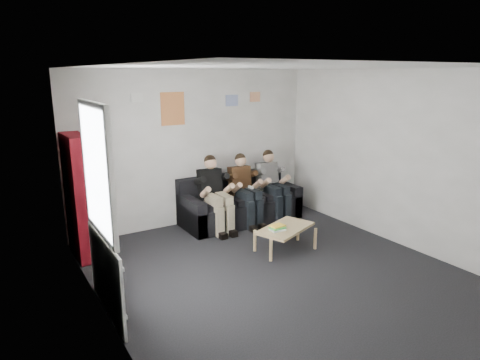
% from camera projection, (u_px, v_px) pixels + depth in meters
% --- Properties ---
extents(room_shell, '(5.00, 5.00, 5.00)m').
position_uv_depth(room_shell, '(280.00, 176.00, 5.46)').
color(room_shell, black).
rests_on(room_shell, ground).
extents(sofa, '(2.16, 0.88, 0.83)m').
position_uv_depth(sofa, '(240.00, 205.00, 7.78)').
color(sofa, black).
rests_on(sofa, ground).
extents(bookshelf, '(0.27, 0.81, 1.80)m').
position_uv_depth(bookshelf, '(80.00, 197.00, 6.15)').
color(bookshelf, maroon).
rests_on(bookshelf, ground).
extents(coffee_table, '(0.93, 0.51, 0.37)m').
position_uv_depth(coffee_table, '(285.00, 230.00, 6.46)').
color(coffee_table, tan).
rests_on(coffee_table, ground).
extents(game_cases, '(0.26, 0.23, 0.05)m').
position_uv_depth(game_cases, '(277.00, 228.00, 6.35)').
color(game_cases, silver).
rests_on(game_cases, coffee_table).
extents(person_left, '(0.39, 0.83, 1.29)m').
position_uv_depth(person_left, '(215.00, 194.00, 7.23)').
color(person_left, black).
rests_on(person_left, sofa).
extents(person_middle, '(0.37, 0.80, 1.25)m').
position_uv_depth(person_middle, '(245.00, 190.00, 7.54)').
color(person_middle, '#4C3219').
rests_on(person_middle, sofa).
extents(person_right, '(0.38, 0.81, 1.26)m').
position_uv_depth(person_right, '(273.00, 185.00, 7.85)').
color(person_right, silver).
rests_on(person_right, sofa).
extents(radiator, '(0.10, 0.64, 0.60)m').
position_uv_depth(radiator, '(113.00, 283.00, 4.78)').
color(radiator, silver).
rests_on(radiator, ground).
extents(window, '(0.05, 1.30, 2.36)m').
position_uv_depth(window, '(102.00, 227.00, 4.57)').
color(window, white).
rests_on(window, room_shell).
extents(poster_large, '(0.42, 0.01, 0.55)m').
position_uv_depth(poster_large, '(173.00, 109.00, 7.14)').
color(poster_large, gold).
rests_on(poster_large, room_shell).
extents(poster_blue, '(0.25, 0.01, 0.20)m').
position_uv_depth(poster_blue, '(232.00, 100.00, 7.70)').
color(poster_blue, '#3C6ACE').
rests_on(poster_blue, room_shell).
extents(poster_pink, '(0.22, 0.01, 0.18)m').
position_uv_depth(poster_pink, '(255.00, 97.00, 7.94)').
color(poster_pink, '#D14183').
rests_on(poster_pink, room_shell).
extents(poster_sign, '(0.20, 0.01, 0.14)m').
position_uv_depth(poster_sign, '(137.00, 98.00, 6.79)').
color(poster_sign, silver).
rests_on(poster_sign, room_shell).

